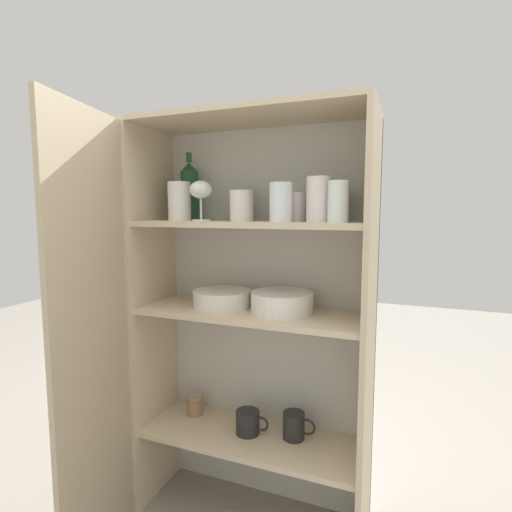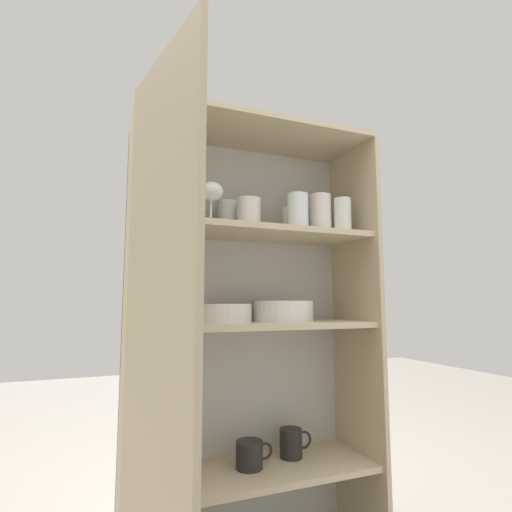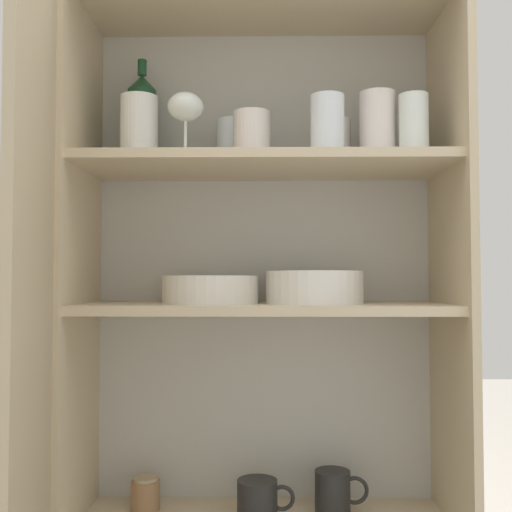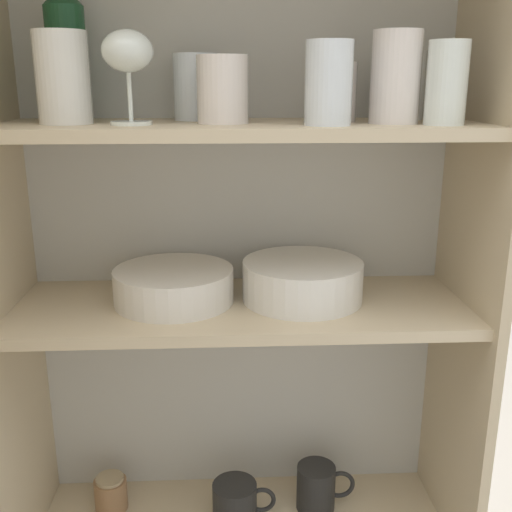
% 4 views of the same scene
% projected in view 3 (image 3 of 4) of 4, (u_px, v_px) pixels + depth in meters
% --- Properties ---
extents(cupboard_back_panel, '(0.84, 0.02, 1.45)m').
position_uv_depth(cupboard_back_panel, '(265.00, 329.00, 1.46)').
color(cupboard_back_panel, silver).
rests_on(cupboard_back_panel, ground_plane).
extents(cupboard_side_left, '(0.02, 0.32, 1.45)m').
position_uv_depth(cupboard_side_left, '(79.00, 334.00, 1.32)').
color(cupboard_side_left, '#CCB793').
rests_on(cupboard_side_left, ground_plane).
extents(cupboard_side_right, '(0.02, 0.32, 1.45)m').
position_uv_depth(cupboard_side_right, '(452.00, 335.00, 1.31)').
color(cupboard_side_right, '#CCB793').
rests_on(cupboard_side_right, ground_plane).
extents(cupboard_top_panel, '(0.84, 0.32, 0.02)m').
position_uv_depth(cupboard_top_panel, '(265.00, 7.00, 1.34)').
color(cupboard_top_panel, '#CCB793').
rests_on(cupboard_top_panel, cupboard_side_left).
extents(shelf_board_middle, '(0.80, 0.28, 0.02)m').
position_uv_depth(shelf_board_middle, '(265.00, 308.00, 1.32)').
color(shelf_board_middle, beige).
extents(shelf_board_upper, '(0.80, 0.28, 0.02)m').
position_uv_depth(shelf_board_upper, '(265.00, 166.00, 1.33)').
color(shelf_board_upper, beige).
extents(cupboard_door, '(0.11, 0.41, 1.45)m').
position_uv_depth(cupboard_door, '(32.00, 355.00, 0.96)').
color(cupboard_door, tan).
rests_on(cupboard_door, ground_plane).
extents(tumbler_glass_0, '(0.08, 0.08, 0.10)m').
position_uv_depth(tumbler_glass_0, '(334.00, 141.00, 1.35)').
color(tumbler_glass_0, silver).
rests_on(tumbler_glass_0, shelf_board_upper).
extents(tumbler_glass_1, '(0.08, 0.08, 0.14)m').
position_uv_depth(tumbler_glass_1, '(140.00, 128.00, 1.32)').
color(tumbler_glass_1, white).
rests_on(tumbler_glass_1, shelf_board_upper).
extents(tumbler_glass_2, '(0.08, 0.08, 0.14)m').
position_uv_depth(tumbler_glass_2, '(378.00, 125.00, 1.30)').
color(tumbler_glass_2, silver).
rests_on(tumbler_glass_2, shelf_board_upper).
extents(tumbler_glass_3, '(0.08, 0.08, 0.11)m').
position_uv_depth(tumbler_glass_3, '(252.00, 136.00, 1.32)').
color(tumbler_glass_3, silver).
rests_on(tumbler_glass_3, shelf_board_upper).
extents(tumbler_glass_4, '(0.07, 0.07, 0.12)m').
position_uv_depth(tumbler_glass_4, '(328.00, 125.00, 1.26)').
color(tumbler_glass_4, white).
rests_on(tumbler_glass_4, shelf_board_upper).
extents(tumbler_glass_5, '(0.06, 0.06, 0.13)m').
position_uv_depth(tumbler_glass_5, '(414.00, 124.00, 1.26)').
color(tumbler_glass_5, white).
rests_on(tumbler_glass_5, shelf_board_upper).
extents(tumbler_glass_6, '(0.08, 0.08, 0.11)m').
position_uv_depth(tumbler_glass_6, '(233.00, 144.00, 1.41)').
color(tumbler_glass_6, white).
rests_on(tumbler_glass_6, shelf_board_upper).
extents(tumbler_glass_7, '(0.08, 0.08, 0.12)m').
position_uv_depth(tumbler_glass_7, '(388.00, 143.00, 1.40)').
color(tumbler_glass_7, white).
rests_on(tumbler_glass_7, shelf_board_upper).
extents(wine_glass_0, '(0.08, 0.08, 0.14)m').
position_uv_depth(wine_glass_0, '(186.00, 110.00, 1.29)').
color(wine_glass_0, white).
rests_on(wine_glass_0, shelf_board_upper).
extents(wine_bottle, '(0.07, 0.07, 0.26)m').
position_uv_depth(wine_bottle, '(142.00, 121.00, 1.42)').
color(wine_bottle, '#194728').
rests_on(wine_bottle, shelf_board_upper).
extents(plate_stack_white, '(0.22, 0.22, 0.07)m').
position_uv_depth(plate_stack_white, '(315.00, 287.00, 1.33)').
color(plate_stack_white, white).
rests_on(plate_stack_white, shelf_board_middle).
extents(mixing_bowl_large, '(0.21, 0.21, 0.06)m').
position_uv_depth(mixing_bowl_large, '(211.00, 288.00, 1.33)').
color(mixing_bowl_large, silver).
rests_on(mixing_bowl_large, shelf_board_middle).
extents(coffee_mug_primary, '(0.12, 0.08, 0.10)m').
position_uv_depth(coffee_mug_primary, '(334.00, 492.00, 1.34)').
color(coffee_mug_primary, black).
rests_on(coffee_mug_primary, shelf_board_lower).
extents(coffee_mug_extra_1, '(0.13, 0.09, 0.09)m').
position_uv_depth(coffee_mug_extra_1, '(259.00, 500.00, 1.31)').
color(coffee_mug_extra_1, black).
rests_on(coffee_mug_extra_1, shelf_board_lower).
extents(storage_jar, '(0.07, 0.07, 0.07)m').
position_uv_depth(storage_jar, '(146.00, 494.00, 1.36)').
color(storage_jar, '#99704C').
rests_on(storage_jar, shelf_board_lower).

